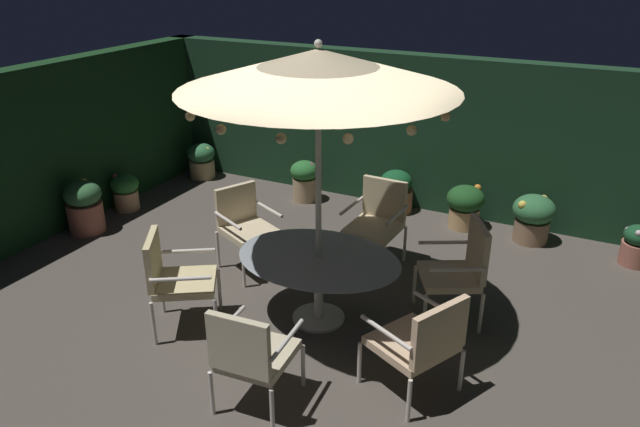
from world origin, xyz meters
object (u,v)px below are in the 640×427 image
at_px(patio_umbrella, 318,70).
at_px(potted_plant_front_corner, 84,206).
at_px(potted_plant_back_right, 305,179).
at_px(patio_chair_northeast, 422,340).
at_px(patio_chair_southeast, 378,218).
at_px(potted_plant_back_left, 637,245).
at_px(patio_chair_southwest, 174,275).
at_px(potted_plant_left_far, 533,216).
at_px(potted_plant_back_center, 396,191).
at_px(potted_plant_left_near, 125,191).
at_px(potted_plant_right_near, 465,205).
at_px(patio_chair_east, 461,266).
at_px(patio_chair_south, 245,222).
at_px(patio_chair_north, 251,352).
at_px(patio_dining_table, 319,267).
at_px(potted_plant_right_far, 202,160).

bearing_deg(patio_umbrella, potted_plant_front_corner, 172.48).
bearing_deg(potted_plant_back_right, potted_plant_front_corner, -132.53).
xyz_separation_m(patio_chair_northeast, patio_chair_southeast, (-1.16, 1.99, 0.04)).
xyz_separation_m(potted_plant_back_right, potted_plant_back_left, (4.38, -0.02, -0.08)).
distance_m(patio_chair_southwest, potted_plant_left_far, 4.48).
distance_m(patio_chair_southwest, potted_plant_front_corner, 2.75).
height_order(patio_chair_southeast, potted_plant_back_center, patio_chair_southeast).
bearing_deg(patio_chair_northeast, potted_plant_back_right, 130.34).
height_order(potted_plant_left_far, potted_plant_front_corner, potted_plant_front_corner).
relative_size(patio_chair_northeast, potted_plant_left_near, 1.80).
bearing_deg(patio_chair_southeast, potted_plant_right_near, 64.78).
bearing_deg(patio_chair_southeast, patio_chair_east, -32.38).
height_order(patio_umbrella, potted_plant_front_corner, patio_umbrella).
height_order(patio_chair_east, potted_plant_right_near, patio_chair_east).
bearing_deg(patio_chair_southwest, potted_plant_left_near, 141.54).
bearing_deg(patio_chair_southeast, patio_chair_south, -149.01).
relative_size(patio_chair_northeast, patio_chair_east, 0.90).
bearing_deg(patio_chair_east, patio_chair_north, -118.91).
xyz_separation_m(patio_dining_table, potted_plant_right_far, (-3.51, 2.81, -0.29)).
distance_m(patio_dining_table, patio_chair_north, 1.38).
distance_m(potted_plant_left_near, potted_plant_left_far, 5.50).
relative_size(patio_umbrella, potted_plant_left_near, 5.27).
height_order(potted_plant_left_near, potted_plant_right_near, potted_plant_right_near).
bearing_deg(patio_chair_south, potted_plant_left_near, 164.57).
xyz_separation_m(patio_chair_southwest, potted_plant_left_near, (-2.52, 2.00, -0.30)).
relative_size(potted_plant_back_right, potted_plant_right_far, 1.06).
relative_size(patio_umbrella, patio_chair_northeast, 2.93).
xyz_separation_m(patio_chair_east, potted_plant_right_near, (-0.47, 2.17, -0.26)).
bearing_deg(potted_plant_left_near, patio_chair_northeast, -20.96).
bearing_deg(patio_umbrella, potted_plant_right_far, 141.33).
height_order(patio_dining_table, potted_plant_right_far, patio_dining_table).
height_order(patio_umbrella, patio_chair_east, patio_umbrella).
bearing_deg(potted_plant_back_right, potted_plant_back_left, -0.25).
height_order(patio_chair_east, potted_plant_front_corner, patio_chair_east).
xyz_separation_m(potted_plant_back_center, potted_plant_front_corner, (-3.36, -2.45, 0.07)).
bearing_deg(potted_plant_back_center, patio_chair_south, -112.61).
bearing_deg(potted_plant_front_corner, potted_plant_back_center, 36.04).
relative_size(potted_plant_back_center, potted_plant_right_near, 1.03).
height_order(patio_dining_table, potted_plant_back_left, patio_dining_table).
bearing_deg(patio_chair_north, patio_dining_table, 94.26).
height_order(patio_chair_northeast, potted_plant_back_center, patio_chair_northeast).
bearing_deg(potted_plant_front_corner, patio_chair_south, 2.76).
relative_size(patio_chair_northeast, potted_plant_left_far, 1.51).
height_order(patio_umbrella, potted_plant_left_far, patio_umbrella).
bearing_deg(potted_plant_back_right, patio_chair_east, -36.28).
xyz_separation_m(patio_chair_east, potted_plant_back_left, (1.58, 2.04, -0.33)).
height_order(patio_chair_north, patio_chair_east, patio_chair_east).
bearing_deg(patio_umbrella, patio_chair_north, -85.74).
bearing_deg(patio_dining_table, potted_plant_back_right, 120.37).
relative_size(patio_chair_southwest, potted_plant_front_corner, 1.43).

